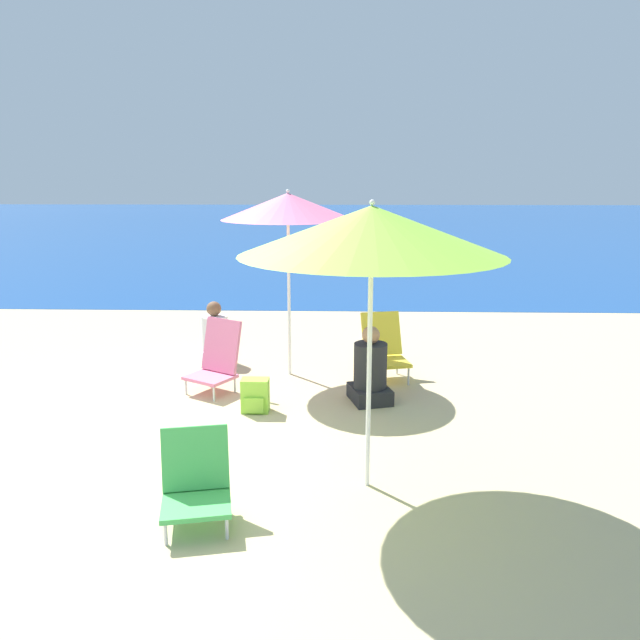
{
  "coord_description": "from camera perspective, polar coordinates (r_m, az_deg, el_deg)",
  "views": [
    {
      "loc": [
        1.75,
        -4.67,
        2.37
      ],
      "look_at": [
        1.57,
        1.18,
        1.0
      ],
      "focal_mm": 35.0,
      "sensor_mm": 36.0,
      "label": 1
    }
  ],
  "objects": [
    {
      "name": "ground_plane",
      "position": [
        5.52,
        -17.33,
        -12.88
      ],
      "size": [
        60.0,
        60.0,
        0.0
      ],
      "primitive_type": "plane",
      "color": "#C6B284"
    },
    {
      "name": "sea_water",
      "position": [
        30.94,
        -1.51,
        8.77
      ],
      "size": [
        60.0,
        40.0,
        0.01
      ],
      "color": "#19478C",
      "rests_on": "ground"
    },
    {
      "name": "beach_umbrella_lime",
      "position": [
        4.49,
        4.75,
        8.12
      ],
      "size": [
        1.93,
        1.93,
        2.2
      ],
      "color": "white",
      "rests_on": "ground"
    },
    {
      "name": "beach_umbrella_pink",
      "position": [
        7.26,
        -2.95,
        10.31
      ],
      "size": [
        1.55,
        1.55,
        2.2
      ],
      "color": "white",
      "rests_on": "ground"
    },
    {
      "name": "beach_chair_pink",
      "position": [
        7.04,
        -9.42,
        -3.51
      ],
      "size": [
        0.67,
        0.67,
        0.8
      ],
      "rotation": [
        0.0,
        0.0,
        -0.54
      ],
      "color": "silver",
      "rests_on": "ground"
    },
    {
      "name": "beach_chair_green",
      "position": [
        4.55,
        -11.28,
        -14.21
      ],
      "size": [
        0.55,
        0.57,
        0.64
      ],
      "rotation": [
        0.0,
        0.0,
        0.2
      ],
      "color": "silver",
      "rests_on": "ground"
    },
    {
      "name": "beach_chair_yellow",
      "position": [
        7.43,
        5.87,
        -2.52
      ],
      "size": [
        0.59,
        0.69,
        0.76
      ],
      "rotation": [
        0.0,
        0.0,
        0.22
      ],
      "color": "silver",
      "rests_on": "ground"
    },
    {
      "name": "person_seated_near",
      "position": [
        6.65,
        4.61,
        -4.76
      ],
      "size": [
        0.5,
        0.55,
        0.83
      ],
      "rotation": [
        0.0,
        0.0,
        0.28
      ],
      "color": "#262628",
      "rests_on": "ground"
    },
    {
      "name": "person_seated_far",
      "position": [
        8.13,
        -9.57,
        -1.65
      ],
      "size": [
        0.53,
        0.56,
        0.8
      ],
      "rotation": [
        0.0,
        0.0,
        0.47
      ],
      "color": "silver",
      "rests_on": "ground"
    },
    {
      "name": "backpack_lime",
      "position": [
        6.43,
        -5.94,
        -6.9
      ],
      "size": [
        0.28,
        0.21,
        0.35
      ],
      "color": "#8ECC3D",
      "rests_on": "ground"
    }
  ]
}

